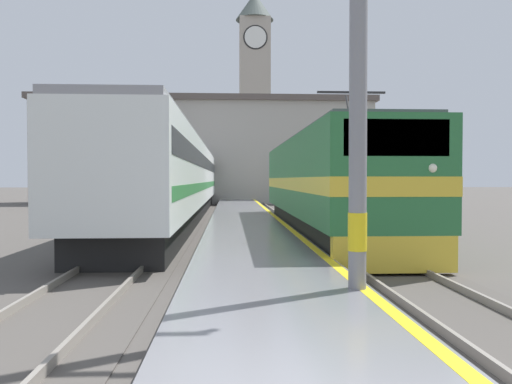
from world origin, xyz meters
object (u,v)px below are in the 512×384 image
Objects in this scene: locomotive_train at (325,185)px; catenary_mast at (361,26)px; passenger_train at (187,178)px; clock_tower at (255,89)px.

catenary_mast reaches higher than locomotive_train.
locomotive_train is at bearing 81.91° from catenary_mast.
passenger_train is 1.80× the size of clock_tower.
catenary_mast is at bearing -79.03° from passenger_train.
clock_tower is at bearing 88.92° from catenary_mast.
locomotive_train is 1.94× the size of catenary_mast.
locomotive_train is 42.28m from clock_tower.
passenger_train is at bearing 100.97° from catenary_mast.
passenger_train is at bearing 114.83° from locomotive_train.
passenger_train is at bearing -101.91° from clock_tower.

